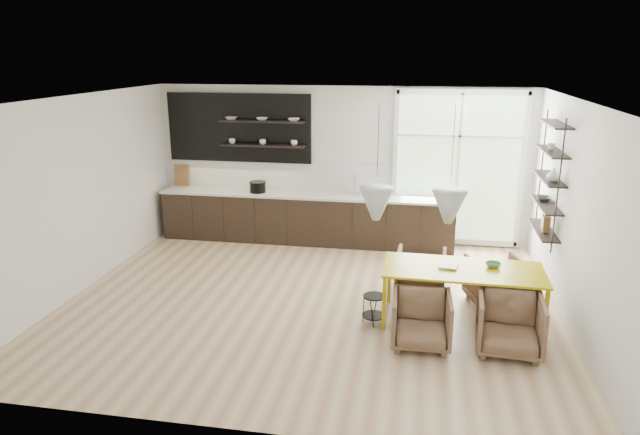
{
  "coord_description": "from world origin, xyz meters",
  "views": [
    {
      "loc": [
        1.46,
        -7.48,
        3.51
      ],
      "look_at": [
        0.03,
        0.6,
        1.1
      ],
      "focal_mm": 32.0,
      "sensor_mm": 36.0,
      "label": 1
    }
  ],
  "objects": [
    {
      "name": "room",
      "position": [
        0.58,
        1.1,
        1.46
      ],
      "size": [
        7.02,
        6.01,
        2.91
      ],
      "color": "beige",
      "rests_on": "ground"
    },
    {
      "name": "kitchen_run",
      "position": [
        -0.69,
        2.69,
        0.6
      ],
      "size": [
        5.54,
        0.69,
        2.75
      ],
      "color": "black",
      "rests_on": "ground"
    },
    {
      "name": "right_shelving",
      "position": [
        3.36,
        1.17,
        1.65
      ],
      "size": [
        0.26,
        1.22,
        1.9
      ],
      "color": "black",
      "rests_on": "ground"
    },
    {
      "name": "dining_table",
      "position": [
        2.1,
        -0.27,
        0.71
      ],
      "size": [
        2.1,
        0.98,
        0.76
      ],
      "rotation": [
        0.0,
        0.0,
        -0.02
      ],
      "color": "#C4AF09",
      "rests_on": "ground"
    },
    {
      "name": "armchair_back_left",
      "position": [
        1.56,
        0.58,
        0.34
      ],
      "size": [
        0.75,
        0.77,
        0.67
      ],
      "primitive_type": "imported",
      "rotation": [
        0.0,
        0.0,
        3.09
      ],
      "color": "brown",
      "rests_on": "ground"
    },
    {
      "name": "armchair_back_right",
      "position": [
        2.62,
        0.39,
        0.34
      ],
      "size": [
        0.91,
        0.92,
        0.68
      ],
      "primitive_type": "imported",
      "rotation": [
        0.0,
        0.0,
        3.42
      ],
      "color": "brown",
      "rests_on": "ground"
    },
    {
      "name": "armchair_front_left",
      "position": [
        1.58,
        -1.0,
        0.33
      ],
      "size": [
        0.73,
        0.75,
        0.66
      ],
      "primitive_type": "imported",
      "rotation": [
        0.0,
        0.0,
        0.03
      ],
      "color": "brown",
      "rests_on": "ground"
    },
    {
      "name": "armchair_front_right",
      "position": [
        2.62,
        -0.98,
        0.35
      ],
      "size": [
        0.81,
        0.83,
        0.71
      ],
      "primitive_type": "imported",
      "rotation": [
        0.0,
        0.0,
        -0.06
      ],
      "color": "brown",
      "rests_on": "ground"
    },
    {
      "name": "wire_stool",
      "position": [
        0.96,
        -0.52,
        0.26
      ],
      "size": [
        0.31,
        0.31,
        0.4
      ],
      "rotation": [
        0.0,
        0.0,
        -0.09
      ],
      "color": "black",
      "rests_on": "ground"
    },
    {
      "name": "table_book",
      "position": [
        1.8,
        -0.18,
        0.77
      ],
      "size": [
        0.28,
        0.35,
        0.03
      ],
      "primitive_type": "imported",
      "rotation": [
        0.0,
        0.0,
        -0.16
      ],
      "color": "white",
      "rests_on": "dining_table"
    },
    {
      "name": "table_bowl",
      "position": [
        2.49,
        -0.14,
        0.79
      ],
      "size": [
        0.25,
        0.25,
        0.06
      ],
      "primitive_type": "imported",
      "rotation": [
        0.0,
        0.0,
        -0.36
      ],
      "color": "#4F8156",
      "rests_on": "dining_table"
    }
  ]
}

